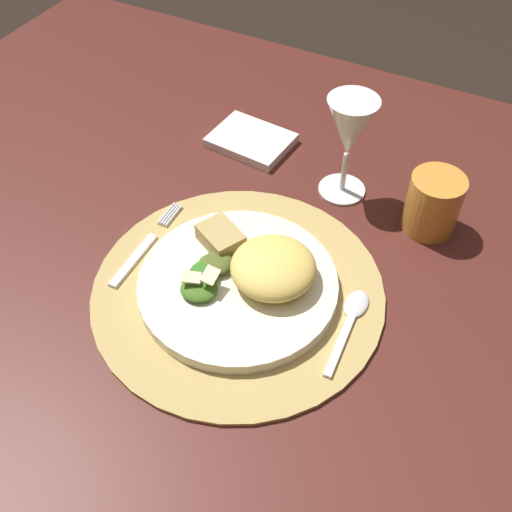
% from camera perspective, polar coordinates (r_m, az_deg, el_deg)
% --- Properties ---
extents(ground_plane, '(6.00, 6.00, 0.00)m').
position_cam_1_polar(ground_plane, '(1.45, -1.32, -19.83)').
color(ground_plane, black).
extents(dining_table, '(1.40, 1.09, 0.73)m').
position_cam_1_polar(dining_table, '(0.92, -1.97, -5.37)').
color(dining_table, '#4C1F1A').
rests_on(dining_table, ground).
extents(placemat, '(0.38, 0.38, 0.01)m').
position_cam_1_polar(placemat, '(0.78, -1.69, -3.24)').
color(placemat, tan).
rests_on(placemat, dining_table).
extents(dinner_plate, '(0.26, 0.26, 0.02)m').
position_cam_1_polar(dinner_plate, '(0.78, -1.70, -2.69)').
color(dinner_plate, silver).
rests_on(dinner_plate, placemat).
extents(pasta_serving, '(0.14, 0.14, 0.04)m').
position_cam_1_polar(pasta_serving, '(0.75, 1.63, -1.08)').
color(pasta_serving, '#EBC95F').
rests_on(pasta_serving, dinner_plate).
extents(salad_greens, '(0.07, 0.10, 0.03)m').
position_cam_1_polar(salad_greens, '(0.77, -4.49, -1.73)').
color(salad_greens, '#4B5821').
rests_on(salad_greens, dinner_plate).
extents(bread_piece, '(0.07, 0.07, 0.02)m').
position_cam_1_polar(bread_piece, '(0.81, -3.19, 1.93)').
color(bread_piece, tan).
rests_on(bread_piece, dinner_plate).
extents(fork, '(0.02, 0.17, 0.00)m').
position_cam_1_polar(fork, '(0.84, -10.50, 0.79)').
color(fork, silver).
rests_on(fork, placemat).
extents(spoon, '(0.03, 0.14, 0.01)m').
position_cam_1_polar(spoon, '(0.76, 9.04, -5.40)').
color(spoon, silver).
rests_on(spoon, placemat).
extents(napkin, '(0.13, 0.11, 0.01)m').
position_cam_1_polar(napkin, '(1.00, -0.47, 10.80)').
color(napkin, white).
rests_on(napkin, dining_table).
extents(wine_glass, '(0.07, 0.07, 0.16)m').
position_cam_1_polar(wine_glass, '(0.86, 8.78, 11.48)').
color(wine_glass, silver).
rests_on(wine_glass, dining_table).
extents(amber_tumbler, '(0.07, 0.07, 0.09)m').
position_cam_1_polar(amber_tumbler, '(0.87, 16.28, 4.74)').
color(amber_tumbler, '#D18937').
rests_on(amber_tumbler, dining_table).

